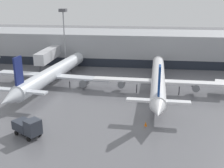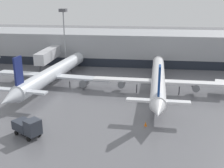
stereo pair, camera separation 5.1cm
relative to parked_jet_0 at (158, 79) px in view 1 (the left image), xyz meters
The scene contains 6 objects.
terminal_building 32.52m from the parked_jet_0, 120.76° to the left, with size 160.00×29.49×9.00m.
parked_jet_0 is the anchor object (origin of this frame).
parked_jet_3 23.72m from the parked_jet_0, behind, with size 27.34×39.01×9.44m.
service_truck_0 29.19m from the parked_jet_0, 131.71° to the right, with size 5.16×4.29×2.93m.
traffic_cone_1 16.69m from the parked_jet_0, 98.10° to the right, with size 0.46×0.46×0.79m.
apron_light_mast_2 30.87m from the parked_jet_0, 147.32° to the left, with size 1.80×1.80×16.30m.
Camera 1 is at (13.96, -22.94, 20.04)m, focal length 45.00 mm.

